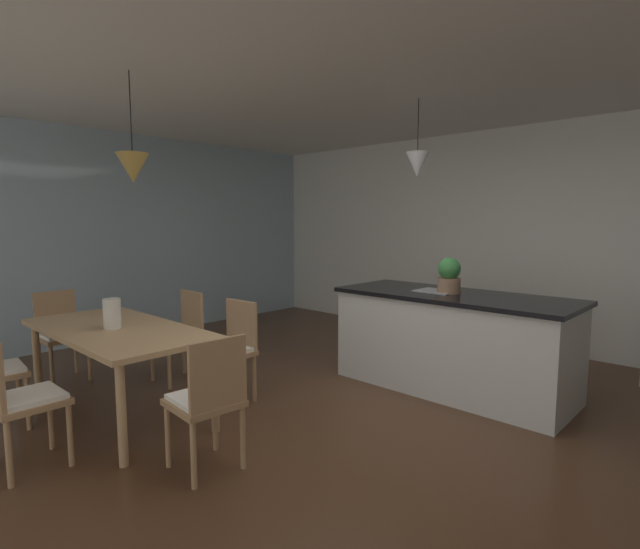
# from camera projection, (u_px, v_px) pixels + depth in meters

# --- Properties ---
(ground_plane) EXTENTS (10.00, 8.40, 0.04)m
(ground_plane) POSITION_uv_depth(u_px,v_px,m) (357.00, 430.00, 3.64)
(ground_plane) COLOR #4C301E
(ceiling_slab) EXTENTS (10.00, 8.40, 0.12)m
(ceiling_slab) POSITION_uv_depth(u_px,v_px,m) (360.00, 48.00, 3.32)
(ceiling_slab) COLOR white
(wall_back_kitchen) EXTENTS (10.00, 0.12, 2.70)m
(wall_back_kitchen) POSITION_uv_depth(u_px,v_px,m) (525.00, 238.00, 5.84)
(wall_back_kitchen) COLOR white
(wall_back_kitchen) RESTS_ON ground_plane
(window_wall_left_glazing) EXTENTS (0.06, 8.40, 2.70)m
(window_wall_left_glazing) POSITION_uv_depth(u_px,v_px,m) (115.00, 237.00, 6.24)
(window_wall_left_glazing) COLOR #9EB7C6
(window_wall_left_glazing) RESTS_ON ground_plane
(dining_table) EXTENTS (1.81, 0.86, 0.72)m
(dining_table) POSITION_uv_depth(u_px,v_px,m) (117.00, 336.00, 3.80)
(dining_table) COLOR tan
(dining_table) RESTS_ON ground_plane
(chair_window_end) EXTENTS (0.40, 0.40, 0.87)m
(chair_window_end) POSITION_uv_depth(u_px,v_px,m) (61.00, 332.00, 4.69)
(chair_window_end) COLOR #A87F56
(chair_window_end) RESTS_ON ground_plane
(chair_near_right) EXTENTS (0.41, 0.41, 0.87)m
(chair_near_right) POSITION_uv_depth(u_px,v_px,m) (19.00, 397.00, 2.97)
(chair_near_right) COLOR #A87F56
(chair_near_right) RESTS_ON ground_plane
(chair_far_right) EXTENTS (0.42, 0.42, 0.87)m
(chair_far_right) POSITION_uv_depth(u_px,v_px,m) (230.00, 347.00, 4.13)
(chair_far_right) COLOR #A87F56
(chair_far_right) RESTS_ON ground_plane
(chair_far_left) EXTENTS (0.41, 0.41, 0.87)m
(chair_far_left) POSITION_uv_depth(u_px,v_px,m) (181.00, 333.00, 4.68)
(chair_far_left) COLOR #A87F56
(chair_far_left) RESTS_ON ground_plane
(chair_kitchen_end) EXTENTS (0.43, 0.43, 0.87)m
(chair_kitchen_end) POSITION_uv_depth(u_px,v_px,m) (208.00, 398.00, 2.95)
(chair_kitchen_end) COLOR #A87F56
(chair_kitchen_end) RESTS_ON ground_plane
(kitchen_island) EXTENTS (2.14, 0.89, 0.91)m
(kitchen_island) POSITION_uv_depth(u_px,v_px,m) (452.00, 340.00, 4.42)
(kitchen_island) COLOR silver
(kitchen_island) RESTS_ON ground_plane
(pendant_over_table) EXTENTS (0.25, 0.25, 0.85)m
(pendant_over_table) POSITION_uv_depth(u_px,v_px,m) (133.00, 168.00, 3.69)
(pendant_over_table) COLOR black
(pendant_over_island_main) EXTENTS (0.22, 0.22, 0.72)m
(pendant_over_island_main) POSITION_uv_depth(u_px,v_px,m) (417.00, 164.00, 4.52)
(pendant_over_island_main) COLOR black
(potted_plant_on_island) EXTENTS (0.21, 0.21, 0.33)m
(potted_plant_on_island) POSITION_uv_depth(u_px,v_px,m) (449.00, 276.00, 4.39)
(potted_plant_on_island) COLOR #8C664C
(potted_plant_on_island) RESTS_ON kitchen_island
(vase_on_dining_table) EXTENTS (0.13, 0.13, 0.24)m
(vase_on_dining_table) POSITION_uv_depth(u_px,v_px,m) (112.00, 314.00, 3.74)
(vase_on_dining_table) COLOR silver
(vase_on_dining_table) RESTS_ON dining_table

